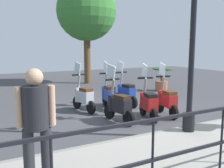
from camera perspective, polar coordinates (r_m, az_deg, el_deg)
ground_plane at (r=7.73m, az=4.00°, el=-6.55°), size 28.00×28.00×0.00m
promenade_walkway at (r=5.42m, az=22.23°, el=-12.98°), size 2.20×20.00×0.15m
lamp_post_near at (r=5.62m, az=17.85°, el=8.23°), size 0.26×0.90×4.22m
pedestrian_distant at (r=3.34m, az=-16.94°, el=-7.90°), size 0.38×0.48×1.59m
tree_distant at (r=13.99m, az=-5.83°, el=16.19°), size 3.22×3.22×5.53m
potted_palm at (r=11.68m, az=11.25°, el=0.64°), size 1.06×0.66×1.05m
scooter_near_0 at (r=7.45m, az=12.44°, el=-3.49°), size 1.22×0.49×1.54m
scooter_near_1 at (r=6.99m, az=8.30°, el=-4.16°), size 1.21×0.52×1.54m
scooter_near_2 at (r=6.65m, az=1.57°, el=-4.73°), size 1.23×0.47×1.54m
scooter_far_0 at (r=8.51m, az=3.16°, el=-1.82°), size 1.23×0.44×1.54m
scooter_far_1 at (r=8.14m, az=-0.80°, el=-2.28°), size 1.23×0.47×1.54m
scooter_far_2 at (r=7.82m, az=-6.51°, el=-2.78°), size 1.22×0.48×1.54m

